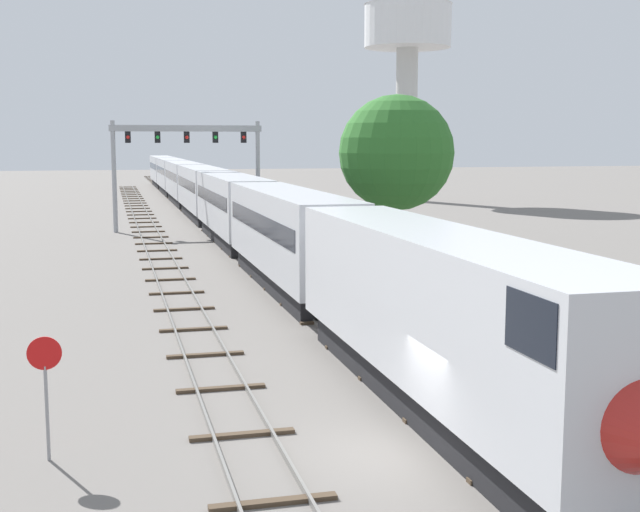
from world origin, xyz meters
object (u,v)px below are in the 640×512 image
at_px(water_tower, 407,37).
at_px(stop_sign, 46,380).
at_px(passenger_train, 202,191).
at_px(trackside_tree_left, 397,153).
at_px(signal_gantry, 187,151).

distance_m(water_tower, stop_sign, 87.68).
xyz_separation_m(passenger_train, stop_sign, (-10.00, -59.60, -0.74)).
distance_m(passenger_train, trackside_tree_left, 32.62).
bearing_deg(signal_gantry, trackside_tree_left, -63.29).
bearing_deg(trackside_tree_left, stop_sign, -122.78).
distance_m(passenger_train, water_tower, 36.42).
relative_size(signal_gantry, trackside_tree_left, 1.22).
distance_m(passenger_train, signal_gantry, 11.43).
xyz_separation_m(signal_gantry, water_tower, (29.02, 28.56, 13.05)).
height_order(signal_gantry, stop_sign, signal_gantry).
xyz_separation_m(signal_gantry, trackside_tree_left, (10.46, -20.79, 0.06)).
distance_m(stop_sign, trackside_tree_left, 33.95).
relative_size(passenger_train, trackside_tree_left, 13.57).
relative_size(passenger_train, stop_sign, 46.89).
height_order(signal_gantry, trackside_tree_left, trackside_tree_left).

